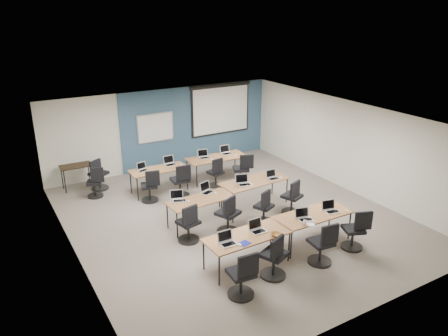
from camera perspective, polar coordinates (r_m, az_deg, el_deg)
floor at (r=11.66m, az=1.09°, el=-6.45°), size 8.00×9.00×0.02m
ceiling at (r=10.70m, az=1.18°, el=6.54°), size 8.00×9.00×0.02m
wall_back at (r=14.94m, az=-7.96°, el=5.07°), size 8.00×0.04×2.70m
wall_front at (r=8.01m, az=18.49°, el=-10.14°), size 8.00×0.04×2.70m
wall_left at (r=9.79m, az=-19.32°, el=-4.44°), size 0.04×9.00×2.70m
wall_right at (r=13.53m, az=15.75°, el=2.83°), size 0.04×9.00×2.70m
blue_accent_panel at (r=15.41m, az=-3.62°, el=5.71°), size 5.50×0.04×2.70m
whiteboard at (r=14.74m, az=-8.94°, el=5.21°), size 1.28×0.03×0.98m
projector_screen at (r=15.67m, az=-0.43°, el=8.02°), size 2.40×0.10×1.82m
training_table_front_left at (r=9.35m, az=3.06°, el=-9.00°), size 1.87×0.78×0.73m
training_table_front_right at (r=10.41m, az=11.53°, el=-6.14°), size 1.89×0.79×0.73m
training_table_mid_left at (r=10.97m, az=-3.11°, el=-4.34°), size 1.69×0.70×0.73m
training_table_mid_right at (r=12.11m, az=3.92°, el=-1.83°), size 1.92×0.80×0.73m
training_table_back_left at (r=13.08m, az=-8.52°, el=-0.32°), size 1.69×0.71×0.73m
training_table_back_right at (r=13.93m, az=-0.95°, el=1.26°), size 1.92×0.80×0.73m
laptop_0 at (r=8.99m, az=0.39°, el=-9.48°), size 0.33×0.28×0.25m
mouse_0 at (r=8.96m, az=2.07°, el=-9.97°), size 0.07×0.11×0.04m
task_chair_0 at (r=8.56m, az=2.46°, el=-14.19°), size 0.53×0.53×1.01m
laptop_1 at (r=9.48m, az=4.35°, el=-7.86°), size 0.34×0.29×0.26m
mouse_1 at (r=9.47m, az=6.94°, el=-8.32°), size 0.07×0.10×0.03m
task_chair_1 at (r=9.14m, az=6.60°, el=-11.82°), size 0.57×0.54×1.02m
laptop_2 at (r=10.10m, az=10.42°, el=-6.28°), size 0.33×0.28×0.25m
mouse_2 at (r=10.04m, az=11.66°, el=-6.85°), size 0.08×0.10×0.03m
task_chair_2 at (r=9.76m, az=12.76°, el=-10.01°), size 0.52×0.52×1.00m
laptop_3 at (r=10.60m, az=13.77°, el=-5.21°), size 0.34×0.29×0.26m
mouse_3 at (r=10.72m, az=15.75°, el=-5.40°), size 0.08×0.11×0.03m
task_chair_3 at (r=10.51m, az=16.78°, el=-8.12°), size 0.53×0.50×0.98m
laptop_4 at (r=10.91m, az=-6.02°, el=-3.93°), size 0.33×0.28×0.25m
mouse_4 at (r=10.84m, az=-4.66°, el=-4.33°), size 0.09×0.12×0.04m
task_chair_4 at (r=10.37m, az=-4.62°, el=-7.59°), size 0.51×0.51×0.99m
laptop_5 at (r=11.32m, az=-2.29°, el=-2.88°), size 0.34×0.29×0.26m
mouse_5 at (r=11.27m, az=-1.10°, el=-3.26°), size 0.08×0.11×0.04m
task_chair_5 at (r=10.69m, az=0.56°, el=-6.51°), size 0.59×0.56×1.03m
laptop_6 at (r=11.80m, az=2.56°, el=-1.86°), size 0.36×0.31×0.27m
mouse_6 at (r=11.82m, az=3.57°, el=-2.12°), size 0.08×0.10×0.03m
task_chair_6 at (r=11.24m, az=5.28°, el=-5.39°), size 0.50×0.47×0.95m
laptop_7 at (r=12.26m, az=6.35°, el=-1.12°), size 0.32×0.27×0.24m
mouse_7 at (r=12.35m, az=7.41°, el=-1.23°), size 0.08×0.11×0.04m
task_chair_7 at (r=11.80m, az=8.92°, el=-4.13°), size 0.54×0.52×1.00m
laptop_8 at (r=13.01m, az=-10.61°, el=-0.06°), size 0.30×0.26×0.23m
mouse_8 at (r=12.89m, az=-9.36°, el=-0.40°), size 0.08×0.10×0.03m
task_chair_8 at (r=12.57m, az=-9.60°, el=-2.65°), size 0.49×0.49×0.97m
laptop_9 at (r=13.35m, az=-7.09°, el=0.71°), size 0.35×0.30×0.26m
mouse_9 at (r=13.31m, az=-5.61°, el=0.47°), size 0.08×0.11×0.03m
task_chair_9 at (r=12.74m, az=-5.64°, el=-2.02°), size 0.54×0.54×1.02m
laptop_10 at (r=13.86m, az=-2.63°, el=1.60°), size 0.34×0.29×0.26m
mouse_10 at (r=13.68m, az=-1.56°, el=1.13°), size 0.08×0.10×0.03m
task_chair_10 at (r=13.39m, az=-1.04°, el=-0.90°), size 0.47×0.47×0.96m
laptop_11 at (r=14.24m, az=0.27°, el=2.15°), size 0.35×0.30×0.26m
mouse_11 at (r=14.07m, az=1.53°, el=1.70°), size 0.08×0.11×0.04m
task_chair_11 at (r=13.58m, az=2.41°, el=-0.50°), size 0.56×0.53×1.01m
blue_mousepad at (r=9.03m, az=2.67°, el=-9.81°), size 0.28×0.25×0.01m
snack_bowl at (r=9.35m, az=6.81°, el=-8.63°), size 0.30×0.30×0.06m
snack_plate at (r=9.91m, az=11.25°, el=-7.25°), size 0.22×0.22×0.01m
coffee_cup at (r=9.88m, az=10.54°, el=-7.00°), size 0.08×0.08×0.07m
utility_table at (r=13.92m, az=-18.77°, el=-0.02°), size 0.93×0.52×0.75m
spare_chair_a at (r=13.71m, az=-16.09°, el=-1.12°), size 0.59×0.53×1.01m
spare_chair_b at (r=13.21m, az=-16.45°, el=-2.12°), size 0.49×0.46×0.95m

